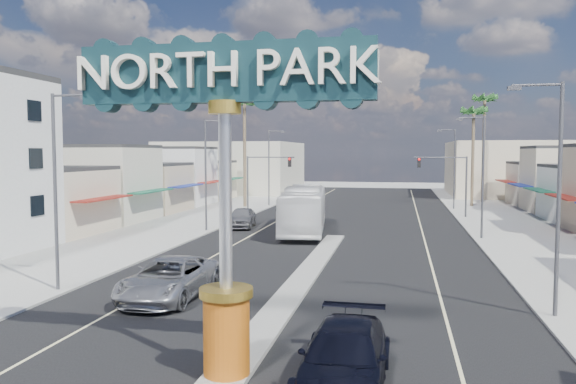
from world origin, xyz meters
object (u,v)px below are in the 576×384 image
at_px(streetlight_l_mid, 208,169).
at_px(traffic_signal_left, 264,173).
at_px(streetlight_l_near, 58,181).
at_px(palm_right_far, 485,105).
at_px(suv_right, 344,358).
at_px(palm_right_mid, 474,116).
at_px(car_parked_left, 242,217).
at_px(traffic_signal_right, 447,174).
at_px(streetlight_r_near, 554,187).
at_px(city_bus, 304,209).
at_px(gateway_sign, 225,168).
at_px(streetlight_l_far, 270,164).
at_px(streetlight_r_far, 453,164).
at_px(palm_left_far, 244,108).
at_px(suv_left, 169,279).
at_px(streetlight_r_mid, 481,171).

bearing_deg(streetlight_l_mid, traffic_signal_left, 84.90).
distance_m(traffic_signal_left, streetlight_l_near, 34.03).
height_order(palm_right_far, suv_right, palm_right_far).
bearing_deg(palm_right_mid, car_parked_left, -133.03).
distance_m(traffic_signal_right, palm_right_mid, 14.10).
bearing_deg(streetlight_r_near, streetlight_l_mid, 136.21).
relative_size(car_parked_left, city_bus, 0.39).
xyz_separation_m(streetlight_l_mid, streetlight_r_near, (20.87, -20.00, 0.00)).
bearing_deg(streetlight_r_near, city_bus, 121.92).
xyz_separation_m(gateway_sign, streetlight_l_mid, (-10.43, 28.02, -0.86)).
bearing_deg(traffic_signal_left, streetlight_l_far, 98.86).
xyz_separation_m(streetlight_r_far, palm_right_far, (4.57, 10.00, 7.32)).
relative_size(streetlight_l_far, palm_left_far, 0.69).
bearing_deg(palm_right_far, streetlight_r_near, -95.02).
xyz_separation_m(traffic_signal_right, city_bus, (-12.01, -12.71, -2.43)).
bearing_deg(streetlight_r_far, traffic_signal_left, -157.80).
bearing_deg(streetlight_l_near, palm_right_far, 63.94).
bearing_deg(suv_right, streetlight_l_near, 150.60).
bearing_deg(city_bus, car_parked_left, 156.62).
relative_size(streetlight_r_near, car_parked_left, 1.77).
height_order(streetlight_l_mid, palm_left_far, palm_left_far).
bearing_deg(streetlight_l_mid, suv_left, -75.21).
xyz_separation_m(traffic_signal_left, car_parked_left, (0.71, -10.99, -3.41)).
xyz_separation_m(palm_right_mid, suv_right, (-9.70, -53.97, -9.77)).
bearing_deg(palm_right_mid, streetlight_l_far, -170.31).
height_order(streetlight_r_near, car_parked_left, streetlight_r_near).
xyz_separation_m(gateway_sign, suv_left, (-5.13, 7.94, -5.05)).
height_order(streetlight_l_mid, suv_right, streetlight_l_mid).
height_order(traffic_signal_right, streetlight_l_mid, streetlight_l_mid).
bearing_deg(streetlight_r_near, palm_right_far, 84.98).
height_order(traffic_signal_right, streetlight_r_near, streetlight_r_near).
bearing_deg(streetlight_r_mid, car_parked_left, 170.98).
xyz_separation_m(streetlight_l_near, car_parked_left, (1.96, 23.00, -4.20)).
distance_m(suv_right, car_parked_left, 33.13).
relative_size(streetlight_r_far, suv_right, 1.57).
distance_m(traffic_signal_right, streetlight_l_far, 21.20).
bearing_deg(streetlight_r_mid, gateway_sign, -110.42).
height_order(gateway_sign, traffic_signal_right, gateway_sign).
bearing_deg(streetlight_l_mid, streetlight_l_far, 90.00).
distance_m(streetlight_l_far, palm_right_mid, 24.41).
distance_m(streetlight_r_mid, suv_left, 25.75).
bearing_deg(streetlight_l_mid, gateway_sign, -69.58).
relative_size(traffic_signal_left, streetlight_r_far, 0.67).
bearing_deg(palm_left_far, streetlight_l_mid, -82.69).
xyz_separation_m(streetlight_l_near, streetlight_r_far, (20.87, 42.00, 0.00)).
relative_size(traffic_signal_right, streetlight_r_near, 0.67).
xyz_separation_m(traffic_signal_right, streetlight_l_far, (-19.62, 8.01, 0.79)).
distance_m(streetlight_l_mid, streetlight_r_far, 30.32).
bearing_deg(streetlight_l_mid, traffic_signal_right, 35.50).
bearing_deg(streetlight_l_mid, streetlight_r_mid, 0.00).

